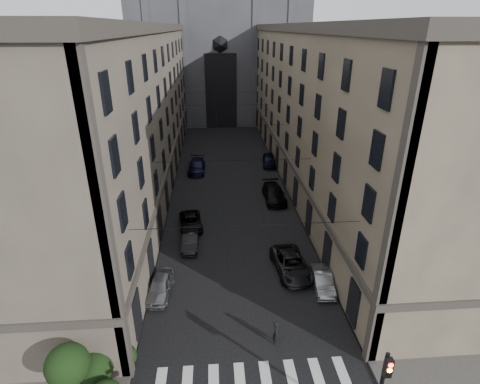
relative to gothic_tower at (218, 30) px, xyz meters
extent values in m
cube|color=#383533|center=(-10.50, -38.96, -17.72)|extent=(7.00, 80.00, 0.15)
cube|color=#383533|center=(10.50, -38.96, -17.72)|extent=(7.00, 80.00, 0.15)
cube|color=#4D473B|center=(-13.50, -38.96, -8.80)|extent=(13.00, 60.00, 18.00)
cube|color=#38332D|center=(-13.50, -38.96, 0.60)|extent=(13.60, 60.60, 0.90)
cube|color=#38332D|center=(-13.50, -38.96, -13.60)|extent=(13.40, 60.30, 0.50)
cube|color=brown|center=(13.50, -38.96, -8.80)|extent=(13.00, 60.00, 18.00)
cube|color=#38332D|center=(13.50, -38.96, 0.60)|extent=(13.60, 60.60, 0.90)
cube|color=#38332D|center=(13.50, -38.96, -13.60)|extent=(13.40, 60.30, 0.50)
cube|color=#2D2D33|center=(0.00, 0.04, -2.80)|extent=(34.00, 22.00, 30.00)
cube|color=black|center=(0.00, -11.01, -10.80)|extent=(6.00, 0.30, 14.00)
cube|color=black|center=(5.60, -73.18, -13.20)|extent=(0.34, 0.30, 1.00)
cylinder|color=#FF0C07|center=(5.60, -73.34, -12.88)|extent=(0.22, 0.05, 0.22)
cylinder|color=orange|center=(5.60, -73.34, -13.20)|extent=(0.22, 0.05, 0.22)
cylinder|color=black|center=(5.60, -73.34, -13.52)|extent=(0.22, 0.05, 0.22)
sphere|color=black|center=(-8.80, -69.16, -16.65)|extent=(2.00, 2.00, 2.00)
sphere|color=black|center=(-7.40, -68.16, -16.95)|extent=(1.40, 1.40, 1.40)
sphere|color=black|center=(-9.50, -70.46, -14.85)|extent=(2.20, 2.20, 2.20)
cylinder|color=black|center=(0.00, -64.96, -10.30)|extent=(14.00, 0.03, 0.03)
cylinder|color=black|center=(0.00, -52.96, -10.30)|extent=(14.00, 0.03, 0.03)
cylinder|color=black|center=(0.00, -39.96, -10.30)|extent=(14.00, 0.03, 0.03)
cylinder|color=black|center=(0.00, -26.96, -10.30)|extent=(14.00, 0.03, 0.03)
cylinder|color=black|center=(0.00, -14.96, -10.30)|extent=(14.00, 0.03, 0.03)
cylinder|color=black|center=(-1.30, -38.96, -10.70)|extent=(0.03, 60.00, 0.03)
cylinder|color=black|center=(1.30, -38.96, -10.70)|extent=(0.03, 60.00, 0.03)
imported|color=slate|center=(-6.15, -61.62, -17.09)|extent=(2.06, 4.29, 1.41)
imported|color=black|center=(-4.20, -55.14, -17.14)|extent=(1.43, 4.00, 1.32)
imported|color=black|center=(-4.31, -51.49, -17.16)|extent=(2.66, 4.82, 1.28)
imported|color=black|center=(-4.20, -35.66, -17.00)|extent=(2.36, 5.55, 1.60)
imported|color=gray|center=(6.20, -61.77, -17.15)|extent=(1.68, 4.01, 1.29)
imported|color=black|center=(4.20, -59.57, -17.04)|extent=(3.04, 5.69, 1.52)
imported|color=black|center=(5.00, -45.67, -16.98)|extent=(2.41, 5.69, 1.64)
imported|color=black|center=(6.20, -33.80, -17.00)|extent=(2.33, 4.86, 1.60)
imported|color=black|center=(1.74, -66.96, -16.98)|extent=(0.52, 0.67, 1.64)
camera|label=1|loc=(-1.88, -84.69, 0.70)|focal=28.00mm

